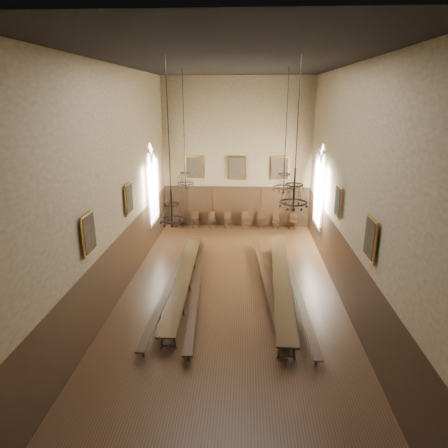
# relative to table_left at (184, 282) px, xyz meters

# --- Properties ---
(floor) EXTENTS (9.00, 18.00, 0.02)m
(floor) POSITION_rel_table_left_xyz_m (1.96, 0.03, -0.37)
(floor) COLOR black
(floor) RESTS_ON ground
(ceiling) EXTENTS (9.00, 18.00, 0.02)m
(ceiling) POSITION_rel_table_left_xyz_m (1.96, 0.03, 8.65)
(ceiling) COLOR black
(ceiling) RESTS_ON ground
(wall_back) EXTENTS (9.00, 0.02, 9.00)m
(wall_back) POSITION_rel_table_left_xyz_m (1.96, 9.04, 4.14)
(wall_back) COLOR #78634A
(wall_back) RESTS_ON ground
(wall_front) EXTENTS (9.00, 0.02, 9.00)m
(wall_front) POSITION_rel_table_left_xyz_m (1.96, -8.98, 4.14)
(wall_front) COLOR #78634A
(wall_front) RESTS_ON ground
(wall_left) EXTENTS (0.02, 18.00, 9.00)m
(wall_left) POSITION_rel_table_left_xyz_m (-2.55, 0.03, 4.14)
(wall_left) COLOR #78634A
(wall_left) RESTS_ON ground
(wall_right) EXTENTS (0.02, 18.00, 9.00)m
(wall_right) POSITION_rel_table_left_xyz_m (6.47, 0.03, 4.14)
(wall_right) COLOR #78634A
(wall_right) RESTS_ON ground
(wainscot_panelling) EXTENTS (9.00, 18.00, 2.50)m
(wainscot_panelling) POSITION_rel_table_left_xyz_m (1.96, 0.03, 0.89)
(wainscot_panelling) COLOR black
(wainscot_panelling) RESTS_ON floor
(table_left) EXTENTS (0.86, 9.16, 0.71)m
(table_left) POSITION_rel_table_left_xyz_m (0.00, 0.00, 0.00)
(table_left) COLOR black
(table_left) RESTS_ON floor
(table_right) EXTENTS (1.11, 9.97, 0.78)m
(table_right) POSITION_rel_table_left_xyz_m (4.05, 0.01, 0.03)
(table_right) COLOR black
(table_right) RESTS_ON floor
(bench_left_outer) EXTENTS (0.48, 9.95, 0.45)m
(bench_left_outer) POSITION_rel_table_left_xyz_m (-0.52, -0.02, -0.07)
(bench_left_outer) COLOR black
(bench_left_outer) RESTS_ON floor
(bench_left_inner) EXTENTS (0.96, 10.14, 0.46)m
(bench_left_inner) POSITION_rel_table_left_xyz_m (0.52, -0.03, -0.07)
(bench_left_inner) COLOR black
(bench_left_inner) RESTS_ON floor
(bench_right_inner) EXTENTS (0.98, 10.28, 0.46)m
(bench_right_inner) POSITION_rel_table_left_xyz_m (3.46, 0.19, -0.06)
(bench_right_inner) COLOR black
(bench_right_inner) RESTS_ON floor
(bench_right_outer) EXTENTS (0.60, 9.90, 0.45)m
(bench_right_outer) POSITION_rel_table_left_xyz_m (4.62, -0.14, -0.07)
(bench_right_outer) COLOR black
(bench_right_outer) RESTS_ON floor
(chair_0) EXTENTS (0.42, 0.42, 0.91)m
(chair_0) POSITION_rel_table_left_xyz_m (-1.54, 8.57, -0.08)
(chair_0) COLOR black
(chair_0) RESTS_ON floor
(chair_1) EXTENTS (0.52, 0.52, 0.99)m
(chair_1) POSITION_rel_table_left_xyz_m (-0.59, 8.55, -0.06)
(chair_1) COLOR black
(chair_1) RESTS_ON floor
(chair_2) EXTENTS (0.57, 0.57, 1.01)m
(chair_2) POSITION_rel_table_left_xyz_m (0.47, 8.57, -0.05)
(chair_2) COLOR black
(chair_2) RESTS_ON floor
(chair_3) EXTENTS (0.51, 0.51, 0.96)m
(chair_3) POSITION_rel_table_left_xyz_m (1.46, 8.57, -0.07)
(chair_3) COLOR black
(chair_3) RESTS_ON floor
(chair_4) EXTENTS (0.53, 0.53, 1.02)m
(chair_4) POSITION_rel_table_left_xyz_m (2.58, 8.52, -0.05)
(chair_4) COLOR black
(chair_4) RESTS_ON floor
(chair_5) EXTENTS (0.46, 0.46, 1.00)m
(chair_5) POSITION_rel_table_left_xyz_m (3.51, 8.59, -0.06)
(chair_5) COLOR black
(chair_5) RESTS_ON floor
(chair_6) EXTENTS (0.45, 0.45, 0.90)m
(chair_6) POSITION_rel_table_left_xyz_m (4.42, 8.56, -0.09)
(chair_6) COLOR black
(chair_6) RESTS_ON floor
(chair_7) EXTENTS (0.58, 0.58, 1.03)m
(chair_7) POSITION_rel_table_left_xyz_m (5.44, 8.50, -0.05)
(chair_7) COLOR black
(chair_7) RESTS_ON floor
(chandelier_back_left) EXTENTS (0.77, 0.77, 5.18)m
(chandelier_back_left) POSITION_rel_table_left_xyz_m (-0.29, 3.03, 3.99)
(chandelier_back_left) COLOR black
(chandelier_back_left) RESTS_ON ceiling
(chandelier_back_right) EXTENTS (0.90, 0.90, 5.18)m
(chandelier_back_right) POSITION_rel_table_left_xyz_m (4.21, 2.40, 3.95)
(chandelier_back_right) COLOR black
(chandelier_back_right) RESTS_ON ceiling
(chandelier_front_left) EXTENTS (0.81, 0.81, 5.18)m
(chandelier_front_left) POSITION_rel_table_left_xyz_m (0.11, -2.67, 3.97)
(chandelier_front_left) COLOR black
(chandelier_front_left) RESTS_ON ceiling
(chandelier_front_right) EXTENTS (0.92, 0.92, 4.65)m
(chandelier_front_right) POSITION_rel_table_left_xyz_m (4.09, -2.34, 4.44)
(chandelier_front_right) COLOR black
(chandelier_front_right) RESTS_ON ceiling
(portrait_back_0) EXTENTS (1.10, 0.12, 1.40)m
(portrait_back_0) POSITION_rel_table_left_xyz_m (-0.64, 8.91, 3.34)
(portrait_back_0) COLOR #A67E27
(portrait_back_0) RESTS_ON wall_back
(portrait_back_1) EXTENTS (1.10, 0.12, 1.40)m
(portrait_back_1) POSITION_rel_table_left_xyz_m (1.96, 8.91, 3.34)
(portrait_back_1) COLOR #A67E27
(portrait_back_1) RESTS_ON wall_back
(portrait_back_2) EXTENTS (1.10, 0.12, 1.40)m
(portrait_back_2) POSITION_rel_table_left_xyz_m (4.56, 8.91, 3.34)
(portrait_back_2) COLOR #A67E27
(portrait_back_2) RESTS_ON wall_back
(portrait_left_0) EXTENTS (0.12, 1.00, 1.30)m
(portrait_left_0) POSITION_rel_table_left_xyz_m (-2.42, 1.03, 3.34)
(portrait_left_0) COLOR #A67E27
(portrait_left_0) RESTS_ON wall_left
(portrait_left_1) EXTENTS (0.12, 1.00, 1.30)m
(portrait_left_1) POSITION_rel_table_left_xyz_m (-2.42, -3.47, 3.34)
(portrait_left_1) COLOR #A67E27
(portrait_left_1) RESTS_ON wall_left
(portrait_right_0) EXTENTS (0.12, 1.00, 1.30)m
(portrait_right_0) POSITION_rel_table_left_xyz_m (6.34, 1.03, 3.34)
(portrait_right_0) COLOR #A67E27
(portrait_right_0) RESTS_ON wall_right
(portrait_right_1) EXTENTS (0.12, 1.00, 1.30)m
(portrait_right_1) POSITION_rel_table_left_xyz_m (6.34, -3.47, 3.34)
(portrait_right_1) COLOR #A67E27
(portrait_right_1) RESTS_ON wall_right
(window_right) EXTENTS (0.20, 2.20, 4.60)m
(window_right) POSITION_rel_table_left_xyz_m (6.39, 5.53, 3.04)
(window_right) COLOR white
(window_right) RESTS_ON wall_right
(window_left) EXTENTS (0.20, 2.20, 4.60)m
(window_left) POSITION_rel_table_left_xyz_m (-2.47, 5.53, 3.04)
(window_left) COLOR white
(window_left) RESTS_ON wall_left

